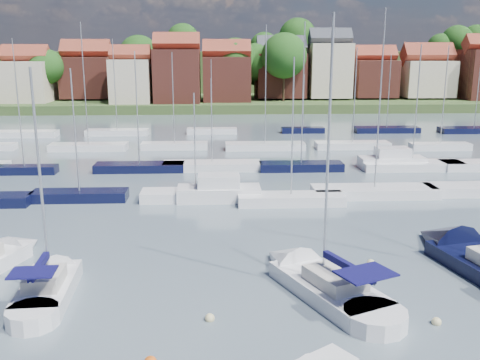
{
  "coord_description": "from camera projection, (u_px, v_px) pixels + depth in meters",
  "views": [
    {
      "loc": [
        -5.54,
        -23.66,
        12.41
      ],
      "look_at": [
        -3.8,
        14.0,
        3.22
      ],
      "focal_mm": 40.0,
      "sensor_mm": 36.0,
      "label": 1
    }
  ],
  "objects": [
    {
      "name": "ground",
      "position": [
        261.0,
        155.0,
        64.97
      ],
      "size": [
        260.0,
        260.0,
        0.0
      ],
      "primitive_type": "plane",
      "color": "#475760",
      "rests_on": "ground"
    },
    {
      "name": "sailboat_centre",
      "position": [
        314.0,
        280.0,
        28.79
      ],
      "size": [
        7.34,
        11.54,
        15.37
      ],
      "rotation": [
        0.0,
        0.0,
        1.99
      ],
      "color": "silver",
      "rests_on": "ground"
    },
    {
      "name": "buoy_e",
      "position": [
        371.0,
        265.0,
        31.7
      ],
      "size": [
        0.5,
        0.5,
        0.5
      ],
      "primitive_type": "sphere",
      "color": "beige",
      "rests_on": "ground"
    },
    {
      "name": "sailboat_navy",
      "position": [
        474.0,
        260.0,
        31.61
      ],
      "size": [
        6.42,
        13.93,
        18.57
      ],
      "rotation": [
        0.0,
        0.0,
        1.79
      ],
      "color": "black",
      "rests_on": "ground"
    },
    {
      "name": "marina_field",
      "position": [
        282.0,
        159.0,
        60.25
      ],
      "size": [
        79.62,
        41.41,
        15.93
      ],
      "color": "silver",
      "rests_on": "ground"
    },
    {
      "name": "far_shore_town",
      "position": [
        242.0,
        78.0,
        153.92
      ],
      "size": [
        212.46,
        90.0,
        22.27
      ],
      "color": "#3B4824",
      "rests_on": "ground"
    },
    {
      "name": "buoy_d",
      "position": [
        436.0,
        324.0,
        24.87
      ],
      "size": [
        0.45,
        0.45,
        0.45
      ],
      "primitive_type": "sphere",
      "color": "beige",
      "rests_on": "ground"
    },
    {
      "name": "buoy_c",
      "position": [
        210.0,
        320.0,
        25.21
      ],
      "size": [
        0.47,
        0.47,
        0.47
      ],
      "primitive_type": "sphere",
      "color": "beige",
      "rests_on": "ground"
    },
    {
      "name": "sailboat_left",
      "position": [
        52.0,
        283.0,
        28.33
      ],
      "size": [
        2.95,
        9.31,
        12.61
      ],
      "rotation": [
        0.0,
        0.0,
        1.63
      ],
      "color": "silver",
      "rests_on": "ground"
    }
  ]
}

